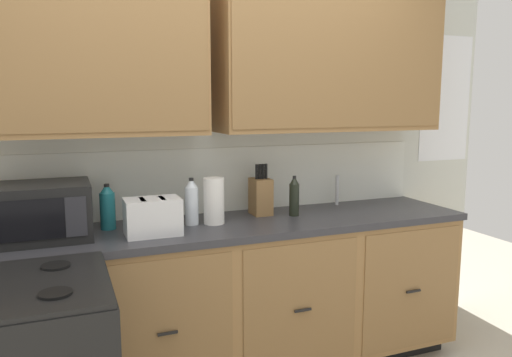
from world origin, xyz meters
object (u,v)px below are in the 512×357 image
(toaster, at_px, (153,217))
(microwave, at_px, (40,212))
(bottle_clear, at_px, (192,202))
(bottle_teal, at_px, (108,207))
(bottle_dark, at_px, (294,196))
(paper_towel_roll, at_px, (214,201))
(knife_block, at_px, (261,196))

(toaster, bearing_deg, microwave, 167.32)
(toaster, bearing_deg, bottle_clear, 29.87)
(bottle_clear, distance_m, bottle_teal, 0.45)
(microwave, height_order, toaster, microwave)
(bottle_dark, distance_m, bottle_teal, 1.07)
(microwave, bearing_deg, paper_towel_roll, -0.48)
(microwave, bearing_deg, toaster, -12.68)
(microwave, xyz_separation_m, bottle_dark, (1.40, 0.01, -0.02))
(bottle_clear, height_order, bottle_teal, bottle_clear)
(bottle_dark, bearing_deg, bottle_teal, 175.76)
(knife_block, distance_m, bottle_dark, 0.20)
(bottle_teal, bearing_deg, knife_block, 1.50)
(paper_towel_roll, bearing_deg, bottle_dark, 1.61)
(microwave, relative_size, bottle_teal, 1.95)
(bottle_clear, height_order, bottle_dark, bottle_clear)
(knife_block, height_order, bottle_clear, knife_block)
(bottle_clear, distance_m, bottle_dark, 0.63)
(knife_block, distance_m, bottle_teal, 0.90)
(toaster, relative_size, knife_block, 0.90)
(paper_towel_roll, height_order, bottle_clear, bottle_clear)
(toaster, distance_m, knife_block, 0.73)
(microwave, xyz_separation_m, bottle_teal, (0.33, 0.09, -0.02))
(knife_block, height_order, bottle_dark, knife_block)
(toaster, xyz_separation_m, bottle_dark, (0.87, 0.13, 0.02))
(bottle_clear, bearing_deg, knife_block, 11.46)
(knife_block, xyz_separation_m, paper_towel_roll, (-0.33, -0.12, 0.01))
(bottle_clear, bearing_deg, bottle_teal, 171.27)
(toaster, height_order, bottle_teal, bottle_teal)
(paper_towel_roll, height_order, bottle_dark, paper_towel_roll)
(knife_block, xyz_separation_m, bottle_dark, (0.17, -0.10, 0.00))
(bottle_teal, bearing_deg, bottle_clear, -8.73)
(bottle_teal, bearing_deg, toaster, -45.39)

